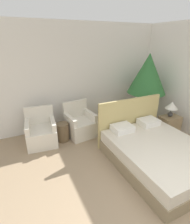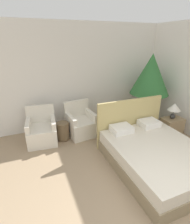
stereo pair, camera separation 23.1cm
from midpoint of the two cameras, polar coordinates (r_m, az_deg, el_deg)
wall_back at (r=5.14m, az=-6.05°, el=11.34°), size 10.00×0.06×2.90m
bed at (r=3.92m, az=17.78°, el=-12.20°), size 1.74×2.14×1.14m
armchair_near_window_left at (r=4.60m, az=-18.46°, el=-6.74°), size 0.77×0.77×0.90m
armchair_near_window_right at (r=4.78m, az=-6.11°, el=-4.40°), size 0.77×0.77×0.90m
potted_palm at (r=5.31m, az=15.61°, el=11.32°), size 1.10×1.10×2.10m
nightstand at (r=5.18m, az=21.88°, el=-4.05°), size 0.54×0.37×0.52m
table_lamp at (r=4.97m, az=22.57°, el=1.72°), size 0.32×0.32×0.42m
side_table at (r=4.62m, az=-11.89°, el=-6.42°), size 0.32×0.32×0.48m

